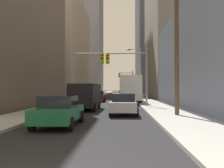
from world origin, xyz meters
The scene contains 17 objects.
sidewalk_left centered at (-4.86, 50.00, 0.07)m, with size 2.92×160.00×0.15m, color #9E9E99.
sidewalk_right centered at (4.86, 50.00, 0.07)m, with size 2.92×160.00×0.15m, color #9E9E99.
city_bus centered at (2.59, 27.98, 1.93)m, with size 2.67×11.51×3.40m.
cargo_van_black centered at (-1.58, 16.37, 1.29)m, with size 2.16×5.27×2.26m.
sedan_green centered at (-1.57, 7.71, 0.77)m, with size 1.95×4.23×1.52m.
sedan_silver centered at (1.66, 12.96, 0.77)m, with size 1.95×4.25×1.52m.
sedan_maroon centered at (-1.82, 29.05, 0.77)m, with size 1.96×4.27×1.52m.
sedan_white centered at (1.79, 44.21, 0.77)m, with size 1.95×4.26×1.52m.
traffic_signal_near_left centered at (-2.37, 19.56, 4.05)m, with size 3.84×0.44×6.00m.
traffic_signal_near_right centered at (2.22, 19.56, 4.06)m, with size 4.17×0.44×6.00m.
traffic_signal_far_right centered at (2.61, 49.54, 4.02)m, with size 3.32×0.44×6.00m.
utility_pole_right centered at (5.15, 11.69, 5.69)m, with size 2.20×0.28×10.82m.
street_lamp_right centered at (3.81, 28.43, 4.49)m, with size 1.98×0.32×7.50m.
building_left_mid_office centered at (-19.73, 47.51, 10.57)m, with size 25.13×23.48×21.14m, color #B7A893.
building_left_far_tower centered at (-19.27, 90.87, 36.89)m, with size 24.91×20.29×73.77m, color #93939E.
building_right_mid_block centered at (16.39, 45.20, 14.26)m, with size 18.01×21.89×28.52m, color gray.
building_right_far_highrise centered at (18.12, 89.40, 36.50)m, with size 21.07×26.94×73.01m, color #4C515B.
Camera 1 is at (1.55, -3.79, 1.89)m, focal length 37.46 mm.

